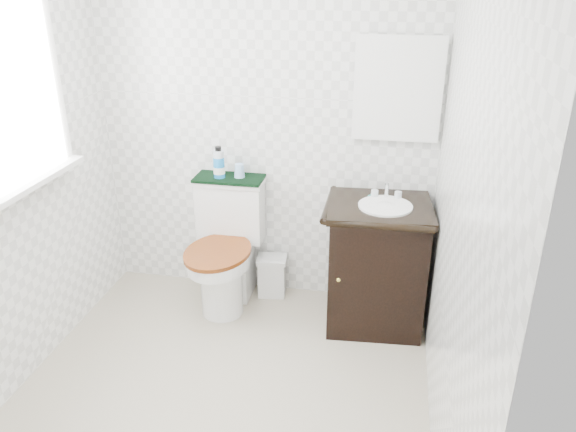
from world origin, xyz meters
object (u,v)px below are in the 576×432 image
(vanity, at_px, (376,262))
(trash_bin, at_px, (272,275))
(toilet, at_px, (227,253))
(cup, at_px, (239,171))
(mouthwash_bottle, at_px, (219,163))

(vanity, xyz_separation_m, trash_bin, (-0.71, 0.20, -0.28))
(toilet, relative_size, vanity, 0.92)
(cup, bearing_deg, mouthwash_bottle, -166.36)
(toilet, distance_m, mouthwash_bottle, 0.60)
(toilet, distance_m, vanity, 0.99)
(trash_bin, height_order, mouthwash_bottle, mouthwash_bottle)
(toilet, relative_size, trash_bin, 2.89)
(cup, bearing_deg, vanity, -12.30)
(vanity, distance_m, mouthwash_bottle, 1.18)
(trash_bin, height_order, cup, cup)
(mouthwash_bottle, relative_size, cup, 2.37)
(mouthwash_bottle, bearing_deg, toilet, -61.47)
(toilet, xyz_separation_m, vanity, (0.99, -0.06, 0.06))
(toilet, relative_size, mouthwash_bottle, 4.06)
(trash_bin, xyz_separation_m, mouthwash_bottle, (-0.33, -0.03, 0.81))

